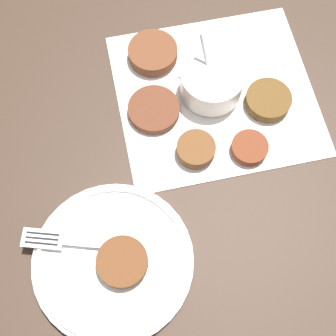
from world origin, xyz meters
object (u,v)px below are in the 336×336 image
serving_plate (113,261)px  fork (64,241)px  fritter_on_plate (122,262)px  sauce_bowl (211,83)px

serving_plate → fork: fork is taller
fritter_on_plate → fork: (0.09, -0.03, -0.01)m
sauce_bowl → fork: 0.35m
serving_plate → fork: 0.08m
sauce_bowl → fork: bearing=49.3°
sauce_bowl → fritter_on_plate: size_ratio=1.53×
serving_plate → fritter_on_plate: size_ratio=3.18×
sauce_bowl → fritter_on_plate: bearing=64.7°
sauce_bowl → serving_plate: (0.15, 0.29, -0.02)m
fritter_on_plate → serving_plate: bearing=-15.9°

